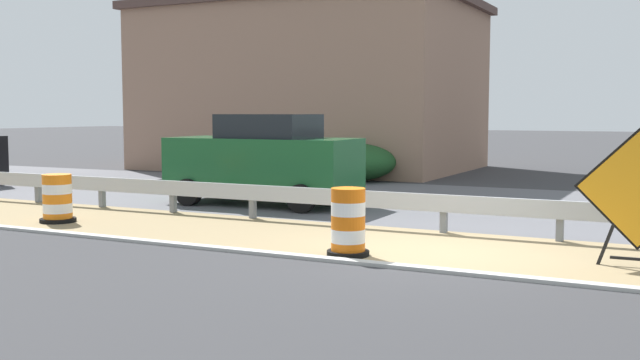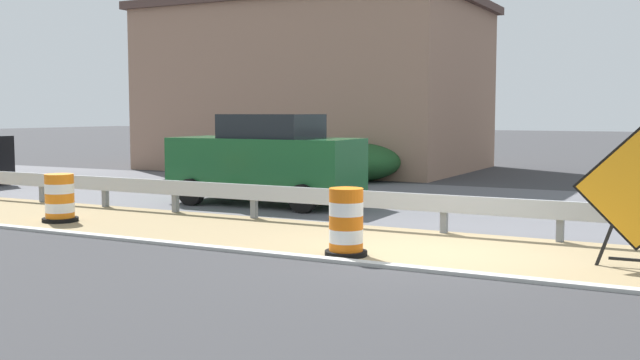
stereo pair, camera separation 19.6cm
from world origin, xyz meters
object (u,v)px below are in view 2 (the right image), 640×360
warning_sign_diamond (638,194)px  traffic_barrel_close (60,200)px  utility_pole_near (253,69)px  traffic_barrel_nearest (346,225)px  car_trailing_far_lane (266,160)px

warning_sign_diamond → traffic_barrel_close: (-0.45, 10.73, -0.63)m
utility_pole_near → warning_sign_diamond: bearing=-129.8°
warning_sign_diamond → traffic_barrel_nearest: size_ratio=1.93×
warning_sign_diamond → utility_pole_near: size_ratio=0.28×
traffic_barrel_nearest → warning_sign_diamond: bearing=-75.7°
traffic_barrel_nearest → utility_pole_near: utility_pole_near is taller
traffic_barrel_close → utility_pole_near: 12.64m
traffic_barrel_close → traffic_barrel_nearest: bearing=-95.0°
utility_pole_near → traffic_barrel_nearest: bearing=-142.2°
car_trailing_far_lane → warning_sign_diamond: bearing=154.8°
car_trailing_far_lane → utility_pole_near: size_ratio=0.64×
car_trailing_far_lane → traffic_barrel_nearest: bearing=131.4°
car_trailing_far_lane → utility_pole_near: 9.56m
warning_sign_diamond → traffic_barrel_close: bearing=-89.9°
warning_sign_diamond → car_trailing_far_lane: (3.82, 8.47, 0.01)m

